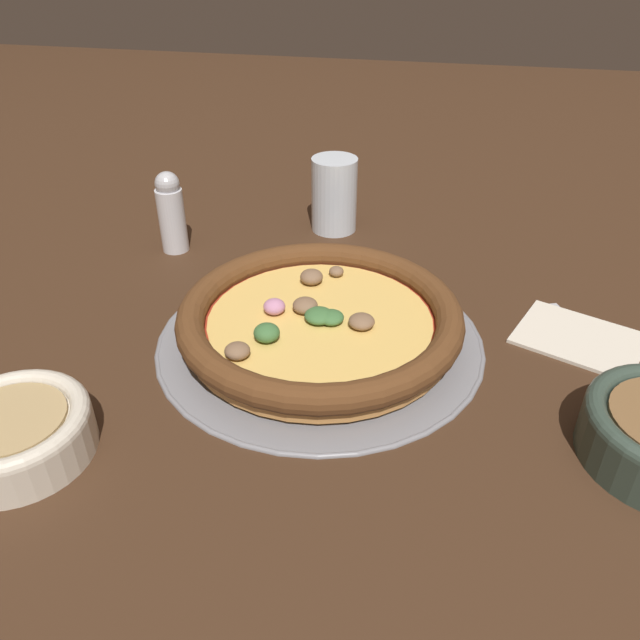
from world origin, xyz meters
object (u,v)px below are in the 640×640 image
object	(u,v)px
pepper_shaker	(171,212)
drinking_cup	(334,195)
bowl_near	(14,431)
fork	(587,346)
pizza_tray	(320,337)
napkin	(579,337)
pizza	(320,319)

from	to	relation	value
pepper_shaker	drinking_cup	bearing A→B (deg)	28.86
bowl_near	drinking_cup	distance (m)	0.53
bowl_near	pepper_shaker	world-z (taller)	pepper_shaker
fork	pepper_shaker	size ratio (longest dim) A/B	1.70
pizza_tray	bowl_near	bearing A→B (deg)	-135.22
napkin	pizza_tray	bearing A→B (deg)	-168.13
bowl_near	pizza_tray	bearing A→B (deg)	44.78
pizza	bowl_near	xyz separation A→B (m)	(-0.22, -0.22, -0.00)
napkin	pepper_shaker	xyz separation A→B (m)	(-0.52, 0.11, 0.05)
pizza	pepper_shaker	world-z (taller)	pepper_shaker
napkin	pepper_shaker	distance (m)	0.53
drinking_cup	napkin	bearing A→B (deg)	-35.25
fork	pepper_shaker	xyz separation A→B (m)	(-0.52, 0.13, 0.05)
drinking_cup	pepper_shaker	size ratio (longest dim) A/B	0.95
pizza	bowl_near	world-z (taller)	pizza
bowl_near	pepper_shaker	distance (m)	0.39
pizza_tray	pepper_shaker	distance (m)	0.30
pepper_shaker	napkin	bearing A→B (deg)	-12.29
pizza	pepper_shaker	distance (m)	0.29
pizza_tray	napkin	xyz separation A→B (m)	(0.28, 0.06, 0.00)
pizza	drinking_cup	xyz separation A→B (m)	(-0.04, 0.28, 0.03)
pizza_tray	drinking_cup	distance (m)	0.29
pizza	fork	xyz separation A→B (m)	(0.28, 0.05, -0.03)
pizza_tray	fork	xyz separation A→B (m)	(0.28, 0.05, -0.00)
pepper_shaker	fork	bearing A→B (deg)	-13.48
pepper_shaker	pizza_tray	bearing A→B (deg)	-35.51
pizza	drinking_cup	bearing A→B (deg)	97.75
pizza_tray	bowl_near	distance (m)	0.31
pizza	fork	distance (m)	0.29
drinking_cup	fork	size ratio (longest dim) A/B	0.56
pizza_tray	bowl_near	world-z (taller)	bowl_near
drinking_cup	napkin	distance (m)	0.39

